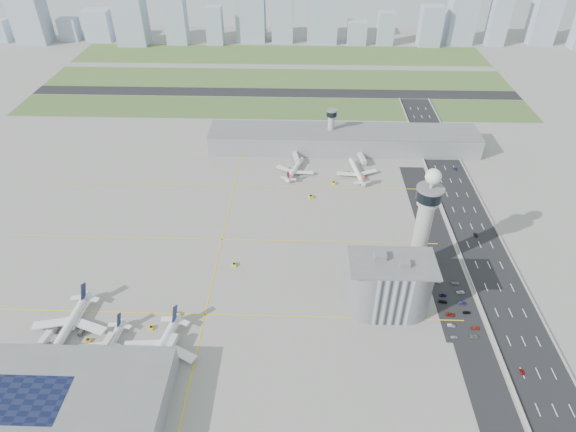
{
  "coord_description": "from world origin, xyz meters",
  "views": [
    {
      "loc": [
        7.26,
        -194.8,
        184.14
      ],
      "look_at": [
        0.0,
        35.0,
        15.0
      ],
      "focal_mm": 30.0,
      "sensor_mm": 36.0,
      "label": 1
    }
  ],
  "objects_px": {
    "tug_1": "(176,314)",
    "car_lot_0": "(454,337)",
    "car_lot_3": "(443,302)",
    "car_hw_0": "(522,372)",
    "airplane_near_b": "(106,347)",
    "tug_2": "(151,328)",
    "car_lot_2": "(450,314)",
    "car_lot_8": "(467,312)",
    "car_hw_2": "(455,169)",
    "airplane_near_c": "(158,347)",
    "tug_3": "(234,264)",
    "car_lot_9": "(462,303)",
    "car_lot_11": "(455,283)",
    "car_lot_10": "(460,292)",
    "tug_0": "(88,340)",
    "car_lot_6": "(474,337)",
    "car_hw_1": "(476,235)",
    "admin_building": "(389,286)",
    "car_lot_7": "(475,328)",
    "tug_4": "(311,196)",
    "jet_bridge_near_0": "(33,358)",
    "jet_bridge_far_0": "(295,154)",
    "secondary_tower": "(331,126)",
    "car_lot_4": "(443,295)",
    "car_lot_5": "(437,281)",
    "car_lot_1": "(451,325)",
    "tug_5": "(334,183)",
    "airplane_near_a": "(67,323)",
    "airplane_far_a": "(295,167)",
    "jet_bridge_near_2": "(164,361)",
    "airplane_far_b": "(357,169)",
    "car_hw_4": "(420,130)",
    "jet_bridge_near_1": "(98,360)",
    "jet_bridge_far_1": "(360,155)"
  },
  "relations": [
    {
      "from": "tug_2",
      "to": "car_lot_5",
      "type": "xyz_separation_m",
      "value": [
        146.97,
        37.04,
        -0.16
      ]
    },
    {
      "from": "airplane_far_a",
      "to": "jet_bridge_near_0",
      "type": "distance_m",
      "value": 206.52
    },
    {
      "from": "jet_bridge_near_0",
      "to": "tug_4",
      "type": "relative_size",
      "value": 4.22
    },
    {
      "from": "car_hw_1",
      "to": "tug_4",
      "type": "bearing_deg",
      "value": 151.55
    },
    {
      "from": "car_lot_6",
      "to": "car_lot_10",
      "type": "relative_size",
      "value": 0.92
    },
    {
      "from": "car_lot_5",
      "to": "car_lot_1",
      "type": "bearing_deg",
      "value": -171.37
    },
    {
      "from": "jet_bridge_near_0",
      "to": "jet_bridge_far_0",
      "type": "relative_size",
      "value": 1.0
    },
    {
      "from": "airplane_far_a",
      "to": "car_lot_3",
      "type": "relative_size",
      "value": 7.78
    },
    {
      "from": "car_lot_9",
      "to": "car_lot_11",
      "type": "distance_m",
      "value": 14.63
    },
    {
      "from": "car_lot_4",
      "to": "car_lot_11",
      "type": "xyz_separation_m",
      "value": [
        8.67,
        9.22,
        -0.05
      ]
    },
    {
      "from": "secondary_tower",
      "to": "car_lot_9",
      "type": "bearing_deg",
      "value": -69.84
    },
    {
      "from": "car_lot_2",
      "to": "car_hw_2",
      "type": "distance_m",
      "value": 149.14
    },
    {
      "from": "admin_building",
      "to": "car_lot_3",
      "type": "bearing_deg",
      "value": 7.74
    },
    {
      "from": "car_lot_3",
      "to": "car_hw_0",
      "type": "relative_size",
      "value": 1.37
    },
    {
      "from": "airplane_far_a",
      "to": "car_lot_11",
      "type": "distance_m",
      "value": 144.93
    },
    {
      "from": "car_lot_6",
      "to": "car_lot_11",
      "type": "distance_m",
      "value": 36.32
    },
    {
      "from": "car_lot_2",
      "to": "car_lot_10",
      "type": "relative_size",
      "value": 1.0
    },
    {
      "from": "airplane_near_b",
      "to": "car_lot_0",
      "type": "xyz_separation_m",
      "value": [
        163.28,
        14.47,
        -4.23
      ]
    },
    {
      "from": "tug_0",
      "to": "car_lot_6",
      "type": "relative_size",
      "value": 0.67
    },
    {
      "from": "secondary_tower",
      "to": "car_lot_8",
      "type": "bearing_deg",
      "value": -70.35
    },
    {
      "from": "admin_building",
      "to": "airplane_near_b",
      "type": "height_order",
      "value": "admin_building"
    },
    {
      "from": "car_lot_11",
      "to": "jet_bridge_far_0",
      "type": "bearing_deg",
      "value": 30.36
    },
    {
      "from": "tug_2",
      "to": "car_lot_2",
      "type": "relative_size",
      "value": 0.62
    },
    {
      "from": "car_lot_3",
      "to": "secondary_tower",
      "type": "bearing_deg",
      "value": 23.44
    },
    {
      "from": "car_lot_10",
      "to": "car_hw_2",
      "type": "relative_size",
      "value": 1.05
    },
    {
      "from": "airplane_far_b",
      "to": "tug_2",
      "type": "height_order",
      "value": "airplane_far_b"
    },
    {
      "from": "car_lot_8",
      "to": "car_hw_2",
      "type": "xyz_separation_m",
      "value": [
        29.52,
        142.51,
        -0.06
      ]
    },
    {
      "from": "airplane_far_a",
      "to": "car_hw_4",
      "type": "relative_size",
      "value": 8.81
    },
    {
      "from": "car_lot_3",
      "to": "car_lot_10",
      "type": "distance_m",
      "value": 12.94
    },
    {
      "from": "tug_1",
      "to": "car_lot_0",
      "type": "relative_size",
      "value": 1.07
    },
    {
      "from": "tug_4",
      "to": "car_lot_8",
      "type": "xyz_separation_m",
      "value": [
        78.28,
        -102.01,
        -0.32
      ]
    },
    {
      "from": "secondary_tower",
      "to": "car_hw_1",
      "type": "distance_m",
      "value": 141.19
    },
    {
      "from": "admin_building",
      "to": "car_lot_4",
      "type": "height_order",
      "value": "admin_building"
    },
    {
      "from": "car_lot_8",
      "to": "car_lot_9",
      "type": "distance_m",
      "value": 6.35
    },
    {
      "from": "car_hw_4",
      "to": "jet_bridge_near_1",
      "type": "bearing_deg",
      "value": -118.73
    },
    {
      "from": "tug_2",
      "to": "car_lot_5",
      "type": "relative_size",
      "value": 0.7
    },
    {
      "from": "admin_building",
      "to": "car_lot_9",
      "type": "bearing_deg",
      "value": 4.76
    },
    {
      "from": "airplane_far_b",
      "to": "car_hw_2",
      "type": "bearing_deg",
      "value": -92.93
    },
    {
      "from": "airplane_near_b",
      "to": "jet_bridge_near_1",
      "type": "height_order",
      "value": "airplane_near_b"
    },
    {
      "from": "jet_bridge_near_2",
      "to": "car_lot_1",
      "type": "xyz_separation_m",
      "value": [
        135.7,
        27.24,
        -2.21
      ]
    },
    {
      "from": "jet_bridge_far_1",
      "to": "tug_2",
      "type": "height_order",
      "value": "jet_bridge_far_1"
    },
    {
      "from": "car_hw_1",
      "to": "admin_building",
      "type": "bearing_deg",
      "value": -143.59
    },
    {
      "from": "tug_3",
      "to": "car_lot_7",
      "type": "distance_m",
      "value": 130.65
    },
    {
      "from": "car_lot_9",
      "to": "car_lot_11",
      "type": "bearing_deg",
      "value": 6.78
    },
    {
      "from": "tug_5",
      "to": "car_lot_9",
      "type": "xyz_separation_m",
      "value": [
        61.35,
        -113.69,
        -0.3
      ]
    },
    {
      "from": "airplane_near_c",
      "to": "tug_3",
      "type": "height_order",
      "value": "airplane_near_c"
    },
    {
      "from": "car_lot_5",
      "to": "car_lot_0",
      "type": "bearing_deg",
      "value": -172.1
    },
    {
      "from": "airplane_near_a",
      "to": "tug_5",
      "type": "xyz_separation_m",
      "value": [
        134.34,
        138.04,
        -5.21
      ]
    },
    {
      "from": "admin_building",
      "to": "tug_2",
      "type": "relative_size",
      "value": 15.17
    },
    {
      "from": "admin_building",
      "to": "tug_3",
      "type": "relative_size",
      "value": 13.53
    }
  ]
}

